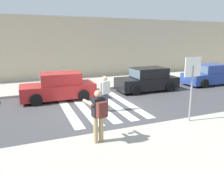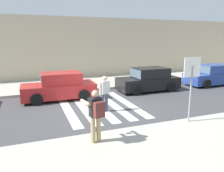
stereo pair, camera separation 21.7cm
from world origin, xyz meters
TOP-DOWN VIEW (x-y plane):
  - ground_plane at (0.00, 0.00)m, footprint 120.00×120.00m
  - sidewalk_far at (0.00, 6.00)m, footprint 60.00×4.80m
  - building_facade_far at (0.00, 10.40)m, footprint 56.00×4.00m
  - crosswalk_stripe_0 at (-1.60, 0.20)m, footprint 0.44×5.20m
  - crosswalk_stripe_1 at (-0.80, 0.20)m, footprint 0.44×5.20m
  - crosswalk_stripe_2 at (0.00, 0.20)m, footprint 0.44×5.20m
  - crosswalk_stripe_3 at (0.80, 0.20)m, footprint 0.44×5.20m
  - crosswalk_stripe_4 at (1.60, 0.20)m, footprint 0.44×5.20m
  - stop_sign at (2.66, -3.50)m, footprint 0.76×0.08m
  - photographer_with_backpack at (-1.36, -3.93)m, footprint 0.68×0.91m
  - pedestrian_crossing at (0.02, -0.74)m, footprint 0.57×0.32m
  - parked_car_red at (-1.68, 2.30)m, footprint 4.10×1.92m
  - parked_car_black at (4.17, 2.30)m, footprint 4.10×1.92m
  - parked_car_blue at (9.67, 2.30)m, footprint 4.10×1.92m

SIDE VIEW (x-z plane):
  - ground_plane at x=0.00m, z-range 0.00..0.00m
  - crosswalk_stripe_0 at x=-1.60m, z-range 0.00..0.01m
  - crosswalk_stripe_1 at x=-0.80m, z-range 0.00..0.01m
  - crosswalk_stripe_2 at x=0.00m, z-range 0.00..0.01m
  - crosswalk_stripe_3 at x=0.80m, z-range 0.00..0.01m
  - crosswalk_stripe_4 at x=1.60m, z-range 0.00..0.01m
  - sidewalk_far at x=0.00m, z-range 0.00..0.14m
  - parked_car_red at x=-1.68m, z-range -0.05..1.50m
  - parked_car_black at x=4.17m, z-range -0.05..1.50m
  - parked_car_blue at x=9.67m, z-range -0.05..1.50m
  - pedestrian_crossing at x=0.02m, z-range 0.11..1.84m
  - photographer_with_backpack at x=-1.36m, z-range 0.31..2.03m
  - stop_sign at x=2.66m, z-range 0.73..3.32m
  - building_facade_far at x=0.00m, z-range 0.00..5.24m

